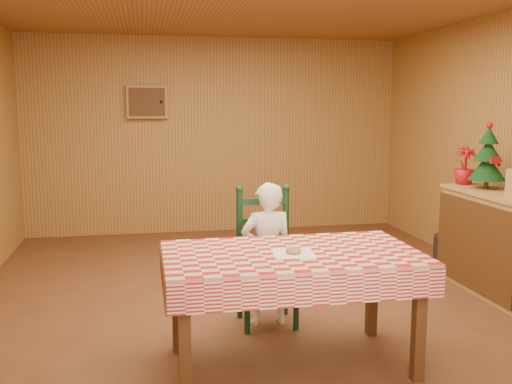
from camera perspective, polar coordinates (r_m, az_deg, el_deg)
ground at (r=5.05m, az=0.45°, el=-11.05°), size 6.00×6.00×0.00m
cabin_walls at (r=5.28m, az=-0.74°, el=9.97°), size 5.10×6.05×2.65m
dining_table at (r=3.72m, az=3.55°, el=-7.18°), size 1.66×0.96×0.77m
ladder_chair at (r=4.51m, az=0.98°, el=-6.77°), size 0.44×0.40×1.08m
seated_child at (r=4.44m, az=1.13°, el=-6.23°), size 0.41×0.27×1.12m
napkin at (r=3.66m, az=3.76°, el=-6.13°), size 0.28×0.28×0.00m
donut at (r=3.65m, az=3.76°, el=-5.84°), size 0.12×0.12×0.03m
shelf_unit at (r=5.67m, az=23.04°, el=-4.67°), size 0.54×1.24×0.93m
christmas_tree at (r=5.76m, az=22.16°, el=3.11°), size 0.34×0.34×0.62m
flower_arrangement at (r=6.00m, az=20.15°, el=2.49°), size 0.25×0.25×0.37m
storage_bin at (r=6.25m, az=19.00°, el=-5.88°), size 0.45×0.45×0.38m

